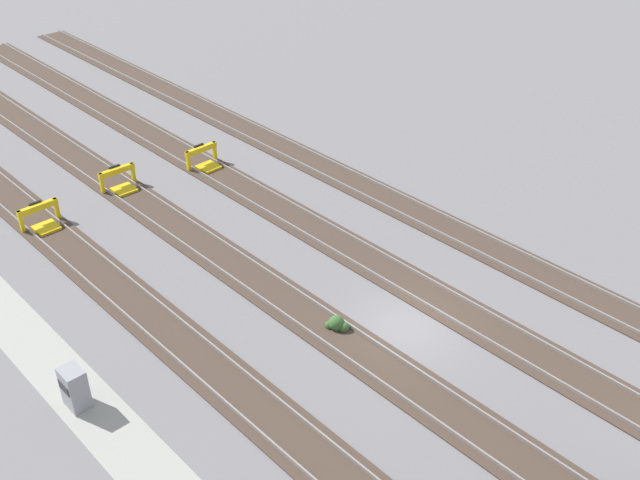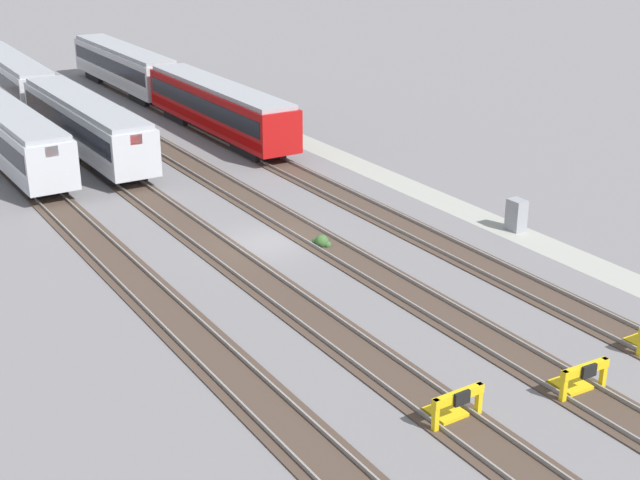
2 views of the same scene
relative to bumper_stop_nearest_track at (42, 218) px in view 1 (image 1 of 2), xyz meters
The scene contains 10 objects.
ground_plane 18.37m from the bumper_stop_nearest_track, 22.58° to the left, with size 400.00×400.00×0.00m, color slate.
rail_track_nearest 16.97m from the bumper_stop_nearest_track, ahead, with size 90.00×2.23×0.21m.
rail_track_near_inner 17.60m from the bumper_stop_nearest_track, 15.49° to the left, with size 90.00×2.24×0.21m.
rail_track_middle 19.40m from the bumper_stop_nearest_track, 29.00° to the left, with size 90.00×2.24×0.21m.
rail_track_far_inner 22.06m from the bumper_stop_nearest_track, 39.74° to the left, with size 90.00×2.23×0.21m.
bumper_stop_nearest_track is the anchor object (origin of this frame).
bumper_stop_near_inner_track 4.76m from the bumper_stop_nearest_track, 99.47° to the left, with size 1.37×2.01×1.22m.
bumper_stop_middle_track 9.41m from the bumper_stop_nearest_track, 89.28° to the left, with size 1.36×2.01×1.22m.
electrical_cabinet 12.76m from the bumper_stop_nearest_track, 20.57° to the right, with size 0.90×0.73×1.60m.
weed_clump 15.95m from the bumper_stop_nearest_track, 18.31° to the left, with size 0.92×0.70×0.64m.
Camera 1 is at (14.51, -18.22, 18.98)m, focal length 42.00 mm.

